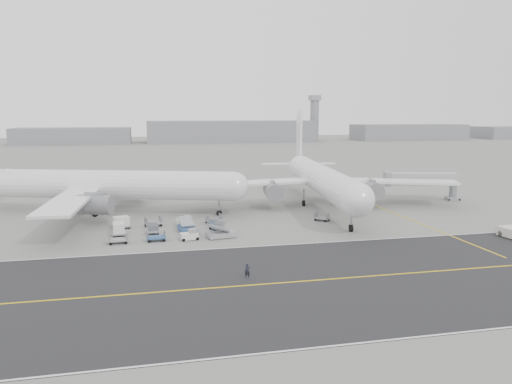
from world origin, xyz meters
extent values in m
plane|color=gray|center=(0.00, 0.00, 0.00)|extent=(700.00, 700.00, 0.00)
cube|color=#272729|center=(5.00, -18.00, 0.01)|extent=(220.00, 32.00, 0.02)
cube|color=gold|center=(5.00, -18.00, 0.03)|extent=(220.00, 0.30, 0.01)
cube|color=silver|center=(5.00, -2.20, 0.03)|extent=(220.00, 0.25, 0.01)
cube|color=silver|center=(5.00, -33.80, 0.03)|extent=(220.00, 0.25, 0.01)
cube|color=gold|center=(30.00, 5.00, 0.02)|extent=(0.30, 40.00, 0.01)
cylinder|color=gray|center=(100.00, 265.00, 14.00)|extent=(6.00, 6.00, 28.00)
cube|color=#96959A|center=(100.00, 265.00, 29.50)|extent=(7.00, 7.00, 3.50)
cylinder|color=white|center=(-22.93, 27.11, 5.58)|extent=(46.89, 19.80, 5.45)
sphere|color=white|center=(-0.32, 19.81, 5.58)|extent=(5.34, 5.34, 5.34)
cube|color=white|center=(-28.44, 13.82, 4.90)|extent=(7.56, 26.41, 0.45)
cube|color=white|center=(-19.62, 41.12, 4.90)|extent=(18.70, 25.20, 0.45)
cylinder|color=gray|center=(-24.86, 17.38, 3.54)|extent=(6.55, 5.00, 3.38)
cylinder|color=gray|center=(-18.80, 36.13, 3.54)|extent=(6.55, 5.00, 3.38)
cylinder|color=black|center=(-3.08, 20.70, 0.51)|extent=(1.13, 0.79, 1.03)
cylinder|color=black|center=(-25.59, 24.54, 0.51)|extent=(1.13, 0.79, 1.03)
cylinder|color=black|center=(-23.58, 30.76, 0.51)|extent=(1.13, 0.79, 1.03)
cylinder|color=gray|center=(-3.08, 20.70, 1.94)|extent=(0.36, 0.36, 2.86)
cylinder|color=white|center=(18.49, 24.53, 5.70)|extent=(11.47, 48.83, 5.56)
sphere|color=white|center=(15.52, 0.45, 5.70)|extent=(5.45, 5.45, 5.45)
cone|color=white|center=(21.61, 49.77, 6.12)|extent=(6.13, 10.01, 5.01)
cube|color=white|center=(21.68, 50.36, 13.81)|extent=(1.15, 5.35, 11.83)
cube|color=white|center=(16.87, 51.25, 6.26)|extent=(9.13, 3.73, 0.25)
cube|color=white|center=(26.56, 50.06, 6.26)|extent=(9.13, 3.73, 0.25)
cube|color=white|center=(4.10, 27.50, 5.01)|extent=(27.14, 9.10, 0.45)
cube|color=white|center=(33.17, 23.90, 5.01)|extent=(26.97, 15.08, 0.45)
cylinder|color=gray|center=(8.36, 24.58, 3.61)|extent=(4.15, 6.29, 3.45)
cylinder|color=gray|center=(28.33, 22.12, 3.61)|extent=(4.15, 6.29, 3.45)
cylinder|color=black|center=(15.88, 3.39, 0.60)|extent=(0.64, 1.26, 1.21)
cylinder|color=black|center=(15.40, 26.70, 0.60)|extent=(0.64, 1.26, 1.21)
cylinder|color=black|center=(22.02, 25.88, 0.60)|extent=(0.64, 1.26, 1.21)
cylinder|color=gray|center=(15.88, 3.39, 2.06)|extent=(0.36, 0.36, 2.92)
cylinder|color=gray|center=(38.43, -3.09, 0.50)|extent=(0.46, 2.60, 0.16)
cylinder|color=black|center=(37.30, -4.63, 0.45)|extent=(0.50, 0.94, 0.90)
cylinder|color=gray|center=(49.55, 26.25, 2.04)|extent=(1.63, 1.63, 4.07)
cube|color=#96959A|center=(49.55, 26.25, 0.36)|extent=(3.22, 3.22, 0.71)
cube|color=#A3A2A7|center=(42.66, 28.04, 4.68)|extent=(15.49, 6.58, 2.65)
cube|color=#96959A|center=(35.56, 29.87, 4.68)|extent=(2.00, 3.46, 3.05)
cylinder|color=black|center=(50.92, 27.06, 0.31)|extent=(0.45, 0.67, 0.61)
imported|color=black|center=(-5.05, -15.54, 0.87)|extent=(0.68, 0.49, 1.75)
camera|label=1|loc=(-16.08, -69.96, 18.91)|focal=35.00mm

